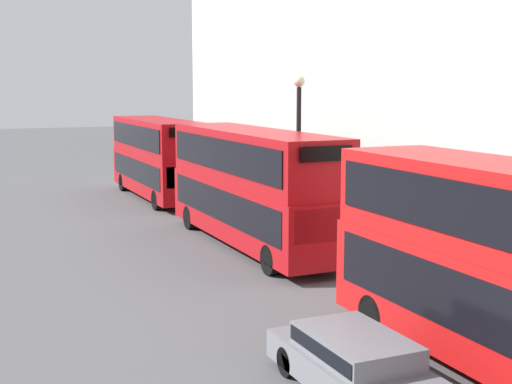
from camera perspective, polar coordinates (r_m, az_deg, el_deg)
name	(u,v)px	position (r m, az deg, el deg)	size (l,w,h in m)	color
bus_second_in_queue	(252,183)	(26.89, -0.31, 0.73)	(2.59, 11.35, 4.44)	#A80F14
bus_third_in_queue	(158,155)	(38.82, -7.84, 2.95)	(2.59, 10.30, 4.29)	#A80F14
car_dark_sedan	(357,364)	(14.57, 8.10, -13.44)	(1.85, 4.62, 1.25)	slate
street_lamp	(299,141)	(26.96, 3.43, 4.06)	(0.44, 0.44, 6.47)	black
pedestrian	(404,256)	(22.92, 11.73, -5.04)	(0.36, 0.36, 1.71)	brown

